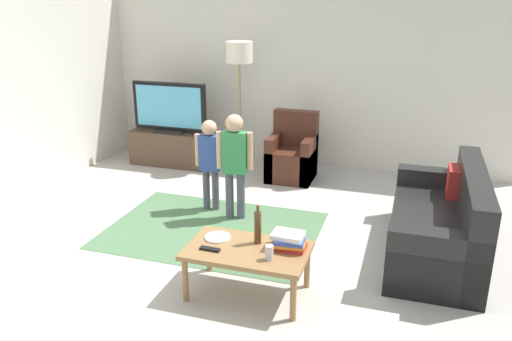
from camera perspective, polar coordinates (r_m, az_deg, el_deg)
ground at (r=5.04m, az=-2.09°, el=-9.14°), size 7.80×7.80×0.00m
wall_back at (r=7.41m, az=5.74°, el=10.98°), size 6.00×0.12×2.70m
area_rug at (r=5.51m, az=-4.83°, el=-6.58°), size 2.20×1.60×0.01m
tv_stand at (r=7.59m, az=-9.28°, el=2.48°), size 1.20×0.44×0.50m
tv at (r=7.43m, az=-9.60°, el=6.90°), size 1.10×0.28×0.71m
couch at (r=5.19m, az=20.19°, el=-5.97°), size 0.80×1.80×0.86m
armchair at (r=6.94m, az=4.09°, el=1.54°), size 0.60×0.60×0.90m
floor_lamp at (r=7.08m, az=-1.87°, el=12.28°), size 0.36×0.36×1.78m
child_near_tv at (r=5.81m, az=-5.14°, el=1.54°), size 0.36×0.17×1.06m
child_center at (r=5.54m, az=-2.38°, el=1.49°), size 0.39×0.19×1.18m
coffee_table at (r=4.24m, az=-0.95°, el=-9.25°), size 1.00×0.60×0.42m
book_stack at (r=4.20m, az=3.70°, el=-7.81°), size 0.29×0.25×0.14m
bottle at (r=4.24m, az=0.20°, el=-6.32°), size 0.06×0.06×0.34m
tv_remote at (r=4.21m, az=-5.15°, el=-8.70°), size 0.17×0.05×0.02m
soda_can at (r=4.03m, az=1.49°, el=-9.11°), size 0.07×0.07×0.12m
plate at (r=4.39m, az=-4.28°, el=-7.42°), size 0.22×0.22×0.02m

